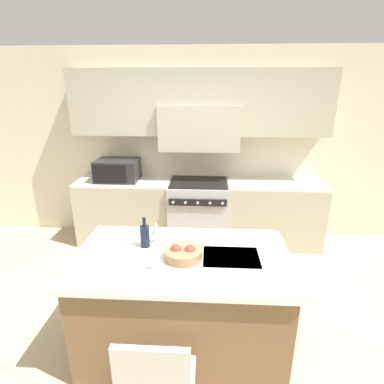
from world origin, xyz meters
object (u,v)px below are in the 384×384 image
at_px(range_stove, 198,212).
at_px(fruit_bowl, 183,253).
at_px(wine_bottle, 145,236).
at_px(wine_glass_far, 156,229).
at_px(wine_glass_near, 154,254).
at_px(microwave, 118,170).

relative_size(range_stove, fruit_bowl, 3.13).
distance_m(wine_bottle, fruit_bowl, 0.38).
height_order(range_stove, wine_glass_far, wine_glass_far).
height_order(wine_bottle, fruit_bowl, wine_bottle).
bearing_deg(wine_glass_near, fruit_bowl, 40.24).
relative_size(microwave, fruit_bowl, 1.96).
xyz_separation_m(wine_bottle, wine_glass_near, (0.14, -0.33, 0.03)).
distance_m(microwave, wine_bottle, 1.96).
distance_m(microwave, wine_glass_far, 1.92).
bearing_deg(microwave, range_stove, -0.94).
xyz_separation_m(microwave, wine_glass_far, (0.84, -1.73, -0.04)).
bearing_deg(microwave, wine_glass_far, -64.23).
distance_m(range_stove, wine_glass_far, 1.83).
xyz_separation_m(range_stove, wine_glass_far, (-0.30, -1.71, 0.57)).
distance_m(wine_bottle, wine_glass_far, 0.11).
xyz_separation_m(range_stove, wine_glass_near, (-0.24, -2.12, 0.57)).
xyz_separation_m(wine_glass_far, fruit_bowl, (0.25, -0.24, -0.08)).
xyz_separation_m(range_stove, microwave, (-1.14, 0.02, 0.61)).
bearing_deg(range_stove, wine_glass_far, -100.06).
bearing_deg(fruit_bowl, wine_bottle, 153.10).
distance_m(microwave, fruit_bowl, 2.26).
relative_size(range_stove, wine_glass_far, 4.89).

